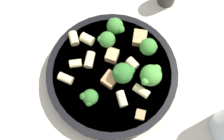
{
  "coord_description": "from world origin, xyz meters",
  "views": [
    {
      "loc": [
        0.03,
        -0.16,
        0.51
      ],
      "look_at": [
        0.0,
        0.0,
        0.04
      ],
      "focal_mm": 45.0,
      "sensor_mm": 36.0,
      "label": 1
    }
  ],
  "objects": [
    {
      "name": "broccoli_floret_2",
      "position": [
        -0.02,
        0.05,
        0.05
      ],
      "size": [
        0.03,
        0.03,
        0.04
      ],
      "color": "#84AD60",
      "rests_on": "pasta_bowl"
    },
    {
      "name": "chicken_chunk_3",
      "position": [
        0.06,
        -0.07,
        0.03
      ],
      "size": [
        0.02,
        0.02,
        0.01
      ],
      "primitive_type": "cube",
      "rotation": [
        0.0,
        0.0,
        1.54
      ],
      "color": "#A87A4C",
      "rests_on": "pasta_bowl"
    },
    {
      "name": "broccoli_floret_5",
      "position": [
        0.06,
        0.05,
        0.05
      ],
      "size": [
        0.03,
        0.03,
        0.04
      ],
      "color": "#9EC175",
      "rests_on": "pasta_bowl"
    },
    {
      "name": "rigatoni_7",
      "position": [
        -0.08,
        -0.03,
        0.04
      ],
      "size": [
        0.03,
        0.02,
        0.01
      ],
      "primitive_type": "cylinder",
      "rotation": [
        1.57,
        0.0,
        1.36
      ],
      "color": "beige",
      "rests_on": "pasta_bowl"
    },
    {
      "name": "spoon",
      "position": [
        -0.15,
        -0.15,
        0.0
      ],
      "size": [
        0.18,
        0.07,
        0.01
      ],
      "color": "silver",
      "rests_on": "ground_plane"
    },
    {
      "name": "chicken_chunk_1",
      "position": [
        -0.0,
        -0.02,
        0.04
      ],
      "size": [
        0.03,
        0.03,
        0.02
      ],
      "primitive_type": "cube",
      "rotation": [
        0.0,
        0.0,
        1.16
      ],
      "color": "#A87A4C",
      "rests_on": "pasta_bowl"
    },
    {
      "name": "rigatoni_1",
      "position": [
        0.06,
        -0.03,
        0.04
      ],
      "size": [
        0.03,
        0.02,
        0.01
      ],
      "primitive_type": "cylinder",
      "rotation": [
        1.57,
        0.0,
        1.17
      ],
      "color": "beige",
      "rests_on": "pasta_bowl"
    },
    {
      "name": "rigatoni_3",
      "position": [
        -0.08,
        0.05,
        0.04
      ],
      "size": [
        0.02,
        0.03,
        0.02
      ],
      "primitive_type": "cylinder",
      "rotation": [
        1.57,
        0.0,
        0.47
      ],
      "color": "beige",
      "rests_on": "pasta_bowl"
    },
    {
      "name": "pasta_bowl",
      "position": [
        0.0,
        0.0,
        0.02
      ],
      "size": [
        0.24,
        0.24,
        0.03
      ],
      "color": "black",
      "rests_on": "ground_plane"
    },
    {
      "name": "chicken_chunk_0",
      "position": [
        0.04,
        0.07,
        0.04
      ],
      "size": [
        0.03,
        0.03,
        0.02
      ],
      "primitive_type": "cube",
      "rotation": [
        0.0,
        0.0,
        1.62
      ],
      "color": "tan",
      "rests_on": "pasta_bowl"
    },
    {
      "name": "rigatoni_2",
      "position": [
        -0.07,
        0.0,
        0.04
      ],
      "size": [
        0.02,
        0.02,
        0.01
      ],
      "primitive_type": "cylinder",
      "rotation": [
        1.57,
        0.0,
        1.9
      ],
      "color": "beige",
      "rests_on": "pasta_bowl"
    },
    {
      "name": "rigatoni_6",
      "position": [
        -0.04,
        0.01,
        0.04
      ],
      "size": [
        0.02,
        0.03,
        0.02
      ],
      "primitive_type": "cylinder",
      "rotation": [
        1.57,
        0.0,
        0.02
      ],
      "color": "beige",
      "rests_on": "pasta_bowl"
    },
    {
      "name": "rigatoni_0",
      "position": [
        0.03,
        0.02,
        0.04
      ],
      "size": [
        0.03,
        0.03,
        0.02
      ],
      "primitive_type": "cylinder",
      "rotation": [
        1.57,
        0.0,
        0.94
      ],
      "color": "beige",
      "rests_on": "pasta_bowl"
    },
    {
      "name": "ground_plane",
      "position": [
        0.0,
        0.0,
        0.0
      ],
      "size": [
        2.0,
        2.0,
        0.0
      ],
      "primitive_type": "plane",
      "color": "#BCB29E"
    },
    {
      "name": "broccoli_floret_4",
      "position": [
        0.07,
        -0.0,
        0.05
      ],
      "size": [
        0.04,
        0.04,
        0.04
      ],
      "color": "#93B766",
      "rests_on": "pasta_bowl"
    },
    {
      "name": "rigatoni_5",
      "position": [
        -0.06,
        0.05,
        0.04
      ],
      "size": [
        0.03,
        0.02,
        0.02
      ],
      "primitive_type": "cylinder",
      "rotation": [
        1.57,
        0.0,
        1.26
      ],
      "color": "beige",
      "rests_on": "pasta_bowl"
    },
    {
      "name": "rigatoni_4",
      "position": [
        0.03,
        -0.05,
        0.04
      ],
      "size": [
        0.02,
        0.03,
        0.01
      ],
      "primitive_type": "cylinder",
      "rotation": [
        1.57,
        0.0,
        0.48
      ],
      "color": "beige",
      "rests_on": "pasta_bowl"
    },
    {
      "name": "chicken_chunk_2",
      "position": [
        -0.01,
        0.03,
        0.04
      ],
      "size": [
        0.02,
        0.02,
        0.02
      ],
      "primitive_type": "cube",
      "rotation": [
        0.0,
        0.0,
        1.44
      ],
      "color": "tan",
      "rests_on": "pasta_bowl"
    },
    {
      "name": "broccoli_floret_3",
      "position": [
        -0.01,
        0.08,
        0.05
      ],
      "size": [
        0.03,
        0.03,
        0.03
      ],
      "color": "#93B766",
      "rests_on": "pasta_bowl"
    },
    {
      "name": "broccoli_floret_1",
      "position": [
        -0.03,
        -0.06,
        0.05
      ],
      "size": [
        0.03,
        0.03,
        0.03
      ],
      "color": "#9EC175",
      "rests_on": "pasta_bowl"
    },
    {
      "name": "broccoli_floret_0",
      "position": [
        0.02,
        -0.01,
        0.05
      ],
      "size": [
        0.04,
        0.04,
        0.04
      ],
      "color": "#93B766",
      "rests_on": "pasta_bowl"
    }
  ]
}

